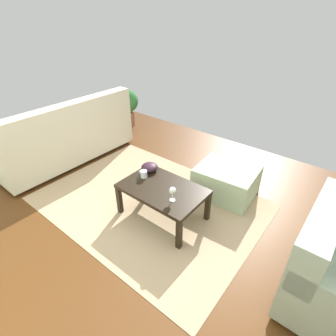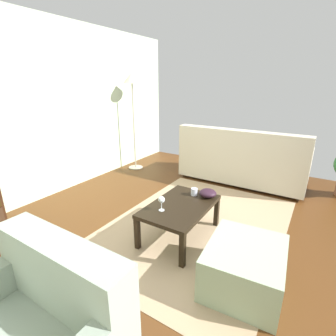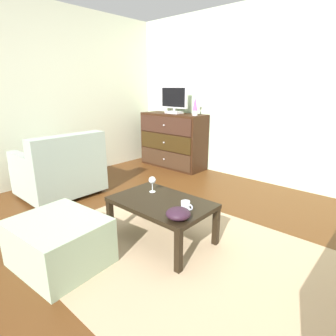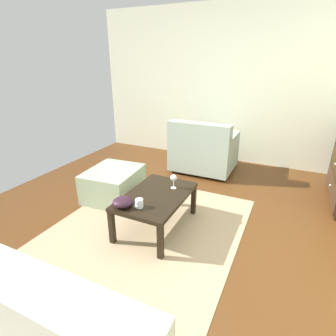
# 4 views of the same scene
# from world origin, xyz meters

# --- Properties ---
(ground_plane) EXTENTS (5.62, 4.79, 0.05)m
(ground_plane) POSITION_xyz_m (0.00, 0.00, -0.03)
(ground_plane) COLOR #522E13
(wall_plain_left) EXTENTS (0.12, 4.79, 2.53)m
(wall_plain_left) POSITION_xyz_m (-2.57, 0.00, 1.26)
(wall_plain_left) COLOR beige
(wall_plain_left) RESTS_ON ground_plane
(area_rug) EXTENTS (2.60, 1.90, 0.01)m
(area_rug) POSITION_xyz_m (0.20, -0.20, 0.00)
(area_rug) COLOR tan
(area_rug) RESTS_ON ground_plane
(coffee_table) EXTENTS (0.91, 0.59, 0.39)m
(coffee_table) POSITION_xyz_m (-0.08, -0.12, 0.35)
(coffee_table) COLOR black
(coffee_table) RESTS_ON ground_plane
(wine_glass) EXTENTS (0.07, 0.07, 0.16)m
(wine_glass) POSITION_xyz_m (-0.30, -0.02, 0.51)
(wine_glass) COLOR silver
(wine_glass) RESTS_ON coffee_table
(mug) EXTENTS (0.11, 0.08, 0.08)m
(mug) POSITION_xyz_m (0.21, -0.15, 0.44)
(mug) COLOR silver
(mug) RESTS_ON coffee_table
(bowl_decorative) EXTENTS (0.20, 0.20, 0.09)m
(bowl_decorative) POSITION_xyz_m (0.26, -0.30, 0.44)
(bowl_decorative) COLOR #2B1724
(bowl_decorative) RESTS_ON coffee_table
(armchair) EXTENTS (0.80, 0.94, 0.83)m
(armchair) POSITION_xyz_m (-1.80, -0.19, 0.34)
(armchair) COLOR #332319
(armchair) RESTS_ON ground_plane
(ottoman) EXTENTS (0.75, 0.65, 0.39)m
(ottoman) POSITION_xyz_m (-0.44, -0.94, 0.19)
(ottoman) COLOR #96AC8D
(ottoman) RESTS_ON ground_plane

